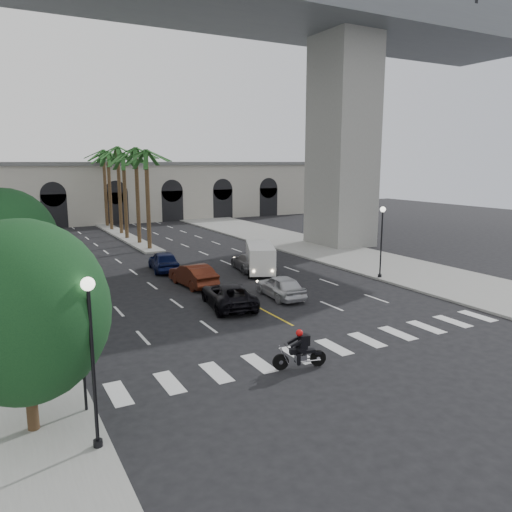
{
  "coord_description": "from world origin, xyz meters",
  "views": [
    {
      "loc": [
        -13.71,
        -19.2,
        8.52
      ],
      "look_at": [
        -0.08,
        6.0,
        3.1
      ],
      "focal_mm": 35.0,
      "sensor_mm": 36.0,
      "label": 1
    }
  ],
  "objects": [
    {
      "name": "car_d",
      "position": [
        4.28,
        15.21,
        0.7
      ],
      "size": [
        2.76,
        5.07,
        1.4
      ],
      "primitive_type": "imported",
      "rotation": [
        0.0,
        0.0,
        2.97
      ],
      "color": "slate",
      "rests_on": "ground"
    },
    {
      "name": "traffic_signal_near",
      "position": [
        -11.3,
        -2.5,
        2.51
      ],
      "size": [
        0.25,
        0.18,
        3.65
      ],
      "color": "black",
      "rests_on": "ground"
    },
    {
      "name": "palm_a",
      "position": [
        0.0,
        28.0,
        9.1
      ],
      "size": [
        3.2,
        3.2,
        10.3
      ],
      "color": "#47331E",
      "rests_on": "ground"
    },
    {
      "name": "lamp_post_left_far",
      "position": [
        -11.4,
        16.0,
        3.22
      ],
      "size": [
        0.4,
        0.4,
        5.35
      ],
      "color": "black",
      "rests_on": "ground"
    },
    {
      "name": "street_tree_near",
      "position": [
        -13.0,
        -3.0,
        4.02
      ],
      "size": [
        5.2,
        5.2,
        6.89
      ],
      "color": "#382616",
      "rests_on": "ground"
    },
    {
      "name": "street_tree_mid",
      "position": [
        -13.0,
        10.0,
        4.21
      ],
      "size": [
        5.44,
        5.44,
        7.21
      ],
      "color": "#382616",
      "rests_on": "ground"
    },
    {
      "name": "palm_e",
      "position": [
        -0.1,
        44.0,
        9.19
      ],
      "size": [
        3.2,
        3.2,
        10.4
      ],
      "color": "#47331E",
      "rests_on": "ground"
    },
    {
      "name": "palm_c",
      "position": [
        -0.2,
        36.0,
        8.91
      ],
      "size": [
        3.2,
        3.2,
        10.1
      ],
      "color": "#47331E",
      "rests_on": "ground"
    },
    {
      "name": "palm_b",
      "position": [
        0.1,
        32.0,
        9.37
      ],
      "size": [
        3.2,
        3.2,
        10.6
      ],
      "color": "#47331E",
      "rests_on": "ground"
    },
    {
      "name": "bridge",
      "position": [
        3.42,
        22.0,
        18.51
      ],
      "size": [
        75.0,
        13.0,
        26.0
      ],
      "color": "gray",
      "rests_on": "ground"
    },
    {
      "name": "car_c",
      "position": [
        -1.5,
        6.82,
        0.73
      ],
      "size": [
        3.24,
        5.56,
        1.46
      ],
      "primitive_type": "imported",
      "rotation": [
        0.0,
        0.0,
        2.98
      ],
      "color": "black",
      "rests_on": "ground"
    },
    {
      "name": "car_b",
      "position": [
        -1.5,
        12.56,
        0.79
      ],
      "size": [
        2.04,
        4.91,
        1.58
      ],
      "primitive_type": "imported",
      "rotation": [
        0.0,
        0.0,
        3.22
      ],
      "color": "#4D1C0F",
      "rests_on": "ground"
    },
    {
      "name": "pedestrian_a",
      "position": [
        -12.81,
        5.15,
        0.95
      ],
      "size": [
        0.6,
        0.41,
        1.6
      ],
      "primitive_type": "imported",
      "rotation": [
        0.0,
        0.0,
        0.05
      ],
      "color": "black",
      "rests_on": "sidewalk_left"
    },
    {
      "name": "motorcycle_rider",
      "position": [
        -2.65,
        -2.74,
        0.76
      ],
      "size": [
        2.3,
        0.79,
        1.69
      ],
      "rotation": [
        0.0,
        0.0,
        -0.24
      ],
      "color": "black",
      "rests_on": "ground"
    },
    {
      "name": "lamp_post_left_near",
      "position": [
        -11.4,
        -5.0,
        3.22
      ],
      "size": [
        0.4,
        0.4,
        5.35
      ],
      "color": "black",
      "rests_on": "ground"
    },
    {
      "name": "pier_building",
      "position": [
        0.0,
        55.0,
        4.27
      ],
      "size": [
        71.0,
        10.5,
        8.5
      ],
      "color": "#BAB5A7",
      "rests_on": "ground"
    },
    {
      "name": "median",
      "position": [
        0.0,
        38.0,
        0.1
      ],
      "size": [
        2.0,
        24.0,
        0.2
      ],
      "primitive_type": "cube",
      "color": "gray",
      "rests_on": "ground"
    },
    {
      "name": "palm_f",
      "position": [
        0.2,
        48.0,
        9.46
      ],
      "size": [
        3.2,
        3.2,
        10.7
      ],
      "color": "#47331E",
      "rests_on": "ground"
    },
    {
      "name": "cargo_van",
      "position": [
        4.6,
        13.95,
        1.23
      ],
      "size": [
        3.91,
        5.53,
        2.22
      ],
      "rotation": [
        0.0,
        0.0,
        -0.43
      ],
      "color": "silver",
      "rests_on": "ground"
    },
    {
      "name": "traffic_signal_far",
      "position": [
        -11.3,
        1.5,
        2.51
      ],
      "size": [
        0.25,
        0.18,
        3.65
      ],
      "color": "black",
      "rests_on": "ground"
    },
    {
      "name": "palm_d",
      "position": [
        0.15,
        40.0,
        9.65
      ],
      "size": [
        3.2,
        3.2,
        10.9
      ],
      "color": "#47331E",
      "rests_on": "ground"
    },
    {
      "name": "sidewalk_right",
      "position": [
        15.0,
        15.0,
        0.07
      ],
      "size": [
        8.0,
        100.0,
        0.15
      ],
      "primitive_type": "cube",
      "color": "gray",
      "rests_on": "ground"
    },
    {
      "name": "car_a",
      "position": [
        2.29,
        7.09,
        0.74
      ],
      "size": [
        2.01,
        4.45,
        1.48
      ],
      "primitive_type": "imported",
      "rotation": [
        0.0,
        0.0,
        3.08
      ],
      "color": "silver",
      "rests_on": "ground"
    },
    {
      "name": "ground",
      "position": [
        0.0,
        0.0,
        0.0
      ],
      "size": [
        140.0,
        140.0,
        0.0
      ],
      "primitive_type": "plane",
      "color": "black",
      "rests_on": "ground"
    },
    {
      "name": "car_e",
      "position": [
        -1.75,
        18.26,
        0.81
      ],
      "size": [
        2.51,
        4.94,
        1.61
      ],
      "primitive_type": "imported",
      "rotation": [
        0.0,
        0.0,
        3.01
      ],
      "color": "#0E1744",
      "rests_on": "ground"
    },
    {
      "name": "lamp_post_right",
      "position": [
        11.4,
        8.0,
        3.22
      ],
      "size": [
        0.4,
        0.4,
        5.35
      ],
      "color": "black",
      "rests_on": "ground"
    }
  ]
}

